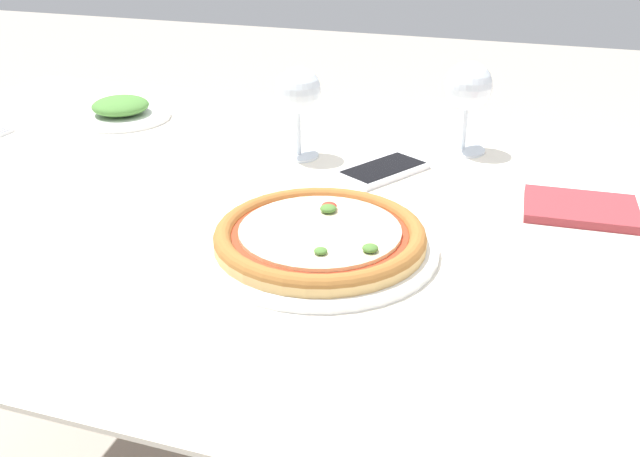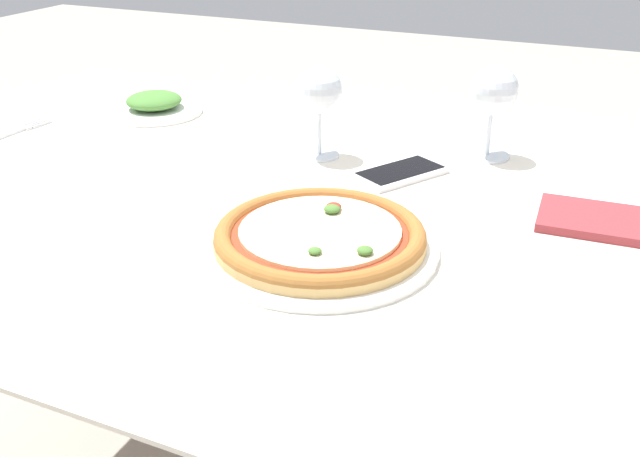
{
  "view_description": "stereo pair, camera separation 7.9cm",
  "coord_description": "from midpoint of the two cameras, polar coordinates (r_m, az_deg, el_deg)",
  "views": [
    {
      "loc": [
        0.4,
        -0.87,
        1.17
      ],
      "look_at": [
        0.16,
        -0.13,
        0.78
      ],
      "focal_mm": 40.0,
      "sensor_mm": 36.0,
      "label": 1
    },
    {
      "loc": [
        0.47,
        -0.84,
        1.17
      ],
      "look_at": [
        0.16,
        -0.13,
        0.78
      ],
      "focal_mm": 40.0,
      "sensor_mm": 36.0,
      "label": 2
    }
  ],
  "objects": [
    {
      "name": "cell_phone",
      "position": [
        1.11,
        8.47,
        4.38
      ],
      "size": [
        0.13,
        0.16,
        0.01
      ],
      "color": "white",
      "rests_on": "dining_table"
    },
    {
      "name": "wine_glass_far_left",
      "position": [
        1.15,
        1.94,
        10.74
      ],
      "size": [
        0.07,
        0.07,
        0.15
      ],
      "color": "silver",
      "rests_on": "dining_table"
    },
    {
      "name": "dining_table",
      "position": [
        1.08,
        -2.76,
        -1.12
      ],
      "size": [
        1.44,
        0.98,
        0.75
      ],
      "color": "brown",
      "rests_on": "ground_plane"
    },
    {
      "name": "wine_glass_far_right",
      "position": [
        1.19,
        15.59,
        10.34
      ],
      "size": [
        0.08,
        0.08,
        0.15
      ],
      "color": "silver",
      "rests_on": "dining_table"
    },
    {
      "name": "fork",
      "position": [
        1.39,
        -21.87,
        7.13
      ],
      "size": [
        0.03,
        0.17,
        0.0
      ],
      "color": "silver",
      "rests_on": "dining_table"
    },
    {
      "name": "side_plate",
      "position": [
        1.43,
        -11.56,
        9.61
      ],
      "size": [
        0.18,
        0.18,
        0.04
      ],
      "color": "white",
      "rests_on": "dining_table"
    },
    {
      "name": "pizza_plate",
      "position": [
        0.87,
        2.59,
        -0.83
      ],
      "size": [
        0.29,
        0.29,
        0.04
      ],
      "color": "white",
      "rests_on": "dining_table"
    },
    {
      "name": "napkin_folded",
      "position": [
        1.03,
        23.36,
        0.58
      ],
      "size": [
        0.16,
        0.12,
        0.01
      ],
      "color": "#933338",
      "rests_on": "dining_table"
    }
  ]
}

